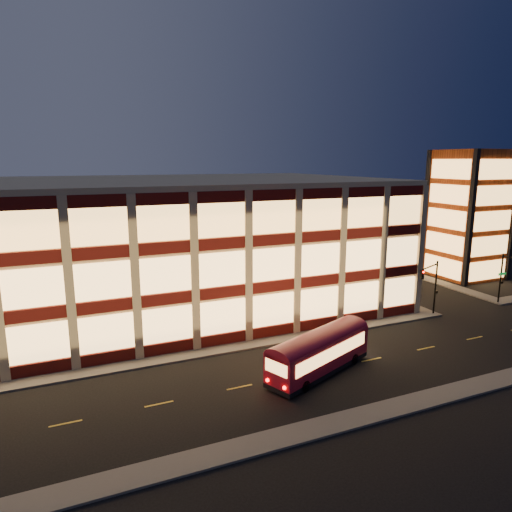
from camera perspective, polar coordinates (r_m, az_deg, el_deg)
name	(u,v)px	position (r m, az deg, el deg)	size (l,w,h in m)	color
ground	(236,352)	(41.00, -2.55, -11.94)	(200.00, 200.00, 0.00)	black
sidewalk_office_south	(200,353)	(40.97, -7.07, -11.92)	(54.00, 2.00, 0.15)	#514F4C
sidewalk_office_east	(345,279)	(65.58, 11.02, -2.89)	(2.00, 30.00, 0.15)	#514F4C
sidewalk_tower_west	(406,272)	(72.26, 18.25, -1.91)	(2.00, 30.00, 0.15)	#514F4C
sidewalk_near	(311,430)	(30.58, 6.84, -20.80)	(100.00, 2.00, 0.15)	#514F4C
office_building	(159,242)	(53.82, -12.02, 1.67)	(50.45, 30.45, 14.50)	tan
stair_tower	(468,215)	(71.45, 24.99, 4.70)	(8.60, 8.60, 18.00)	#8C3814
traffic_signal_far	(431,280)	(51.60, 21.02, -2.87)	(3.79, 1.87, 6.00)	black
trolley_bus	(319,350)	(36.98, 7.92, -11.55)	(10.39, 6.21, 3.45)	maroon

